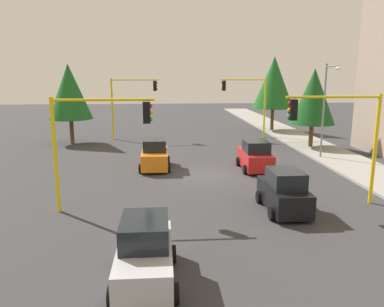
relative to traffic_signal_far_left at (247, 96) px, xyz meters
name	(u,v)px	position (x,y,z in m)	size (l,w,h in m)	color
ground_plane	(205,175)	(14.00, -5.73, -4.15)	(120.00, 120.00, 0.00)	#353538
sidewalk_kerb	(331,154)	(9.00, 4.77, -4.08)	(80.00, 4.00, 0.15)	gray
lane_arrow_near	(154,267)	(25.51, -8.73, -4.15)	(2.40, 1.10, 1.10)	silver
traffic_signal_far_left	(247,96)	(0.00, 0.00, 0.00)	(0.36, 4.59, 5.89)	yellow
traffic_signal_far_right	(130,97)	(0.00, -11.46, 0.00)	(0.36, 4.59, 5.88)	yellow
traffic_signal_near_right	(96,131)	(20.00, -11.36, -0.39)	(0.36, 4.59, 5.29)	yellow
traffic_signal_near_left	(340,127)	(20.00, -0.08, -0.34)	(0.36, 4.59, 5.36)	yellow
street_lamp_curbside	(327,101)	(10.39, 3.47, 0.19)	(2.15, 0.28, 7.00)	slate
tree_opposite_side	(69,92)	(2.00, -16.73, 0.56)	(3.94, 3.94, 7.19)	brown
tree_roadside_mid	(314,97)	(6.00, 4.27, 0.26)	(3.70, 3.70, 6.74)	brown
tree_roadside_far	(274,83)	(-4.00, 3.77, 1.21)	(4.46, 4.46, 8.17)	brown
car_orange	(155,155)	(12.10, -8.95, -3.26)	(3.65, 2.03, 1.98)	orange
car_silver	(145,254)	(26.38, -8.97, -3.26)	(3.79, 1.95, 1.98)	#B2B5BA
car_red	(255,156)	(12.96, -2.29, -3.26)	(3.68, 2.03, 1.98)	red
car_black	(284,192)	(20.71, -2.83, -3.26)	(3.65, 1.93, 1.98)	black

